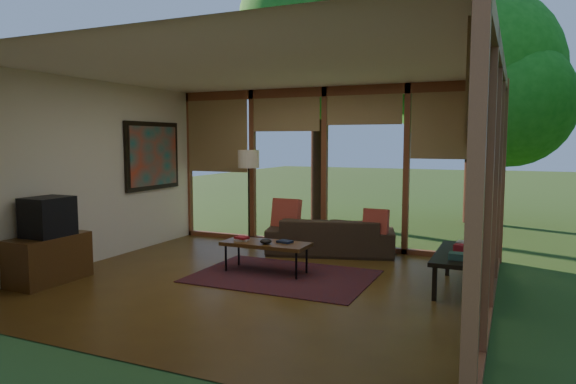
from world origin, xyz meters
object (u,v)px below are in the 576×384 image
at_px(media_cabinet, 49,259).
at_px(coffee_table, 266,245).
at_px(sofa, 330,236).
at_px(side_console, 462,256).
at_px(floor_lamp, 249,165).
at_px(television, 48,217).

distance_m(media_cabinet, coffee_table, 2.81).
bearing_deg(sofa, side_console, 134.50).
relative_size(sofa, media_cabinet, 2.01).
bearing_deg(media_cabinet, side_console, 20.46).
xyz_separation_m(media_cabinet, floor_lamp, (1.28, 3.02, 1.11)).
bearing_deg(television, floor_lamp, 67.33).
height_order(television, coffee_table, television).
xyz_separation_m(media_cabinet, coffee_table, (2.34, 1.55, 0.09)).
relative_size(media_cabinet, floor_lamp, 0.61).
height_order(media_cabinet, coffee_table, media_cabinet).
relative_size(television, floor_lamp, 0.33).
xyz_separation_m(sofa, floor_lamp, (-1.47, 0.00, 1.11)).
height_order(television, floor_lamp, floor_lamp).
height_order(media_cabinet, television, television).
height_order(television, side_console, television).
height_order(sofa, coffee_table, sofa).
bearing_deg(floor_lamp, coffee_table, -54.32).
xyz_separation_m(sofa, television, (-2.74, -3.02, 0.56)).
xyz_separation_m(media_cabinet, side_console, (4.87, 1.82, 0.11)).
distance_m(floor_lamp, coffee_table, 2.08).
bearing_deg(television, side_console, 20.54).
height_order(sofa, media_cabinet, media_cabinet).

